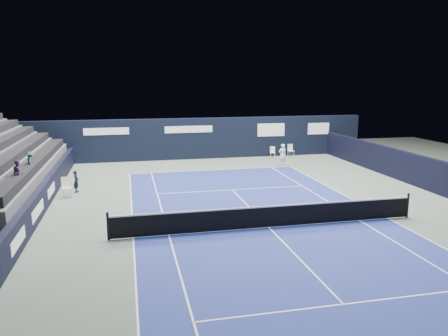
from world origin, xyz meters
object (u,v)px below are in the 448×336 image
(folding_chair_back_a, at_px, (273,151))
(tennis_net, at_px, (269,216))
(line_judge_chair, at_px, (66,186))
(folding_chair_back_b, at_px, (291,149))
(tennis_player, at_px, (282,155))

(folding_chair_back_a, bearing_deg, tennis_net, -95.69)
(line_judge_chair, height_order, tennis_net, tennis_net)
(folding_chair_back_a, distance_m, folding_chair_back_b, 1.57)
(tennis_net, height_order, tennis_player, tennis_player)
(line_judge_chair, bearing_deg, tennis_player, 4.34)
(folding_chair_back_a, height_order, line_judge_chair, line_judge_chair)
(tennis_player, bearing_deg, line_judge_chair, -158.84)
(folding_chair_back_b, relative_size, tennis_net, 0.07)
(line_judge_chair, xyz_separation_m, tennis_net, (8.74, -6.94, -0.08))
(folding_chair_back_a, distance_m, line_judge_chair, 16.64)
(folding_chair_back_b, xyz_separation_m, tennis_net, (-7.02, -15.78, -0.04))
(line_judge_chair, relative_size, tennis_player, 0.66)
(folding_chair_back_b, bearing_deg, tennis_player, -121.95)
(folding_chair_back_b, bearing_deg, line_judge_chair, -153.30)
(folding_chair_back_b, bearing_deg, folding_chair_back_a, -176.47)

